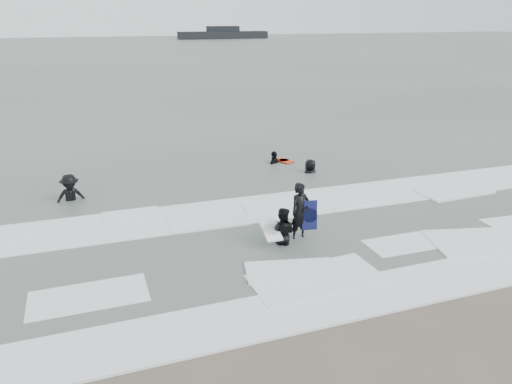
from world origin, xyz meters
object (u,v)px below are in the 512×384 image
object	(u,v)px
surfer_breaker	(72,202)
surfer_right_far	(310,173)
surfer_wading	(282,244)
vessel_horizon	(223,34)
surfer_right_near	(274,164)
surfer_centre	(299,239)

from	to	relation	value
surfer_breaker	surfer_right_far	xyz separation A→B (m)	(10.31, 0.35, 0.00)
surfer_wading	vessel_horizon	world-z (taller)	vessel_horizon
surfer_right_near	surfer_breaker	bearing A→B (deg)	-25.18
surfer_centre	surfer_right_far	bearing A→B (deg)	47.99
surfer_wading	surfer_right_near	world-z (taller)	surfer_right_near
surfer_wading	surfer_breaker	size ratio (longest dim) A/B	0.90
surfer_wading	surfer_right_near	xyz separation A→B (m)	(2.98, 8.46, 0.00)
surfer_right_far	surfer_breaker	bearing A→B (deg)	-13.79
surfer_breaker	surfer_right_near	size ratio (longest dim) A/B	1.11
surfer_centre	surfer_wading	world-z (taller)	surfer_centre
surfer_right_near	surfer_right_far	distance (m)	2.24
surfer_wading	surfer_breaker	xyz separation A→B (m)	(-6.33, 6.10, 0.00)
surfer_breaker	surfer_right_near	distance (m)	9.61
surfer_wading	surfer_right_far	bearing A→B (deg)	-90.54
surfer_right_near	surfer_right_far	bearing A→B (deg)	76.82
surfer_centre	vessel_horizon	xyz separation A→B (m)	(33.83, 131.96, 1.31)
surfer_wading	surfer_breaker	bearing A→B (deg)	-12.88
surfer_wading	surfer_right_near	size ratio (longest dim) A/B	0.99
surfer_right_near	vessel_horizon	world-z (taller)	vessel_horizon
surfer_breaker	vessel_horizon	distance (m)	132.43
surfer_breaker	vessel_horizon	size ratio (longest dim) A/B	0.08
surfer_right_far	surfer_right_near	bearing A→B (deg)	-79.54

